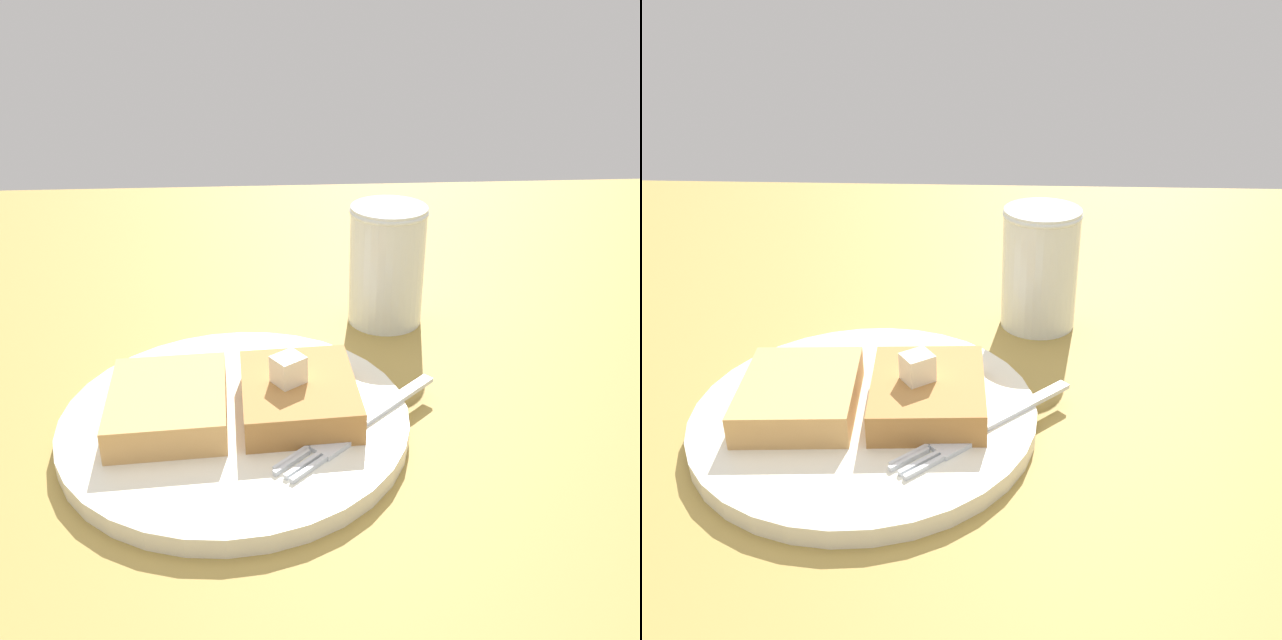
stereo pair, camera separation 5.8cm
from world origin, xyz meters
TOP-DOWN VIEW (x-y plane):
  - table_surface at (0.00, 0.00)cm, footprint 121.92×121.92cm
  - plate at (3.92, 1.34)cm, footprint 25.16×25.16cm
  - toast_slice_left at (-0.71, 1.03)cm, footprint 8.75×10.23cm
  - toast_slice_middle at (8.56, 1.64)cm, footprint 8.75×10.23cm
  - butter_pat_primary at (-0.49, 1.12)cm, footprint 2.74×2.69cm
  - fork at (-4.38, 3.88)cm, footprint 12.61×12.04cm
  - syrup_jar at (-9.48, -15.65)cm, footprint 7.11×7.11cm

SIDE VIEW (x-z plane):
  - table_surface at x=0.00cm, z-range 0.00..2.60cm
  - plate at x=3.92cm, z-range 2.71..4.14cm
  - fork at x=-4.38cm, z-range 4.02..4.38cm
  - toast_slice_left at x=-0.71cm, z-range 4.02..6.47cm
  - toast_slice_middle at x=8.56cm, z-range 4.02..6.47cm
  - butter_pat_primary at x=-0.49cm, z-range 6.47..8.52cm
  - syrup_jar at x=-9.48cm, z-range 2.04..13.26cm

